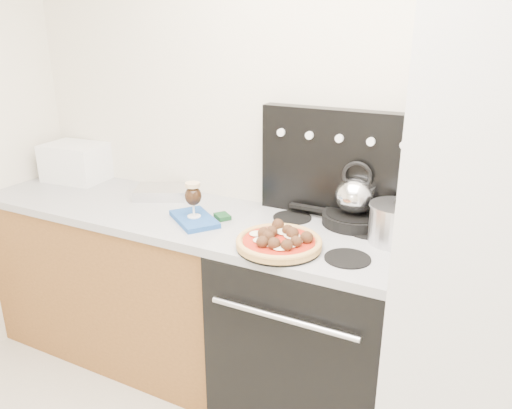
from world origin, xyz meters
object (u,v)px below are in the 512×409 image
Objects in this scene: tea_kettle at (356,192)px; beer_glass at (193,200)px; skillet at (354,219)px; stock_pot at (395,225)px; fridge at (499,267)px; toaster_oven at (76,162)px; base_cabinet at (129,279)px; pizza_pan at (279,247)px; stove_body at (313,333)px; pizza at (279,240)px; oven_mitt at (194,219)px.

beer_glass is at bearing -173.85° from tea_kettle.
skillet is 1.34× the size of stock_pot.
skillet is (-0.60, 0.23, -0.00)m from fridge.
stock_pot is (1.88, -0.10, -0.01)m from toaster_oven.
tea_kettle reaches higher than base_cabinet.
beer_glass reaches higher than base_cabinet.
pizza_pan is 0.44m from skillet.
toaster_oven reaches higher than beer_glass.
stove_body is at bearing -1.30° from base_cabinet.
tea_kettle is at bearing 63.87° from pizza.
oven_mitt is at bearing -159.20° from skillet.
tea_kettle is (0.19, 0.39, 0.12)m from pizza.
oven_mitt is (-0.59, -0.05, 0.47)m from stove_body.
skillet is 1.42× the size of tea_kettle.
beer_glass is at bearing 165.29° from pizza_pan.
pizza reaches higher than pizza_pan.
pizza reaches higher than stove_body.
skillet is 0.13m from tea_kettle.
toaster_oven is 1.53m from pizza.
base_cabinet is 0.71m from oven_mitt.
stove_body is 0.64m from stock_pot.
tea_kettle reaches higher than toaster_oven.
stock_pot reaches higher than pizza.
stove_body is at bearing 5.04° from oven_mitt.
stove_body is 0.56m from pizza.
pizza is at bearing -14.71° from oven_mitt.
tea_kettle is at bearing -4.69° from toaster_oven.
toaster_oven is 1.20× the size of skillet.
fridge is 8.92× the size of stock_pot.
toaster_oven is at bearing 166.18° from oven_mitt.
tea_kettle reaches higher than stock_pot.
toaster_oven is (-2.28, 0.22, 0.06)m from fridge.
pizza_pan is 1.59× the size of stock_pot.
toaster_oven is at bearing 165.88° from pizza_pan.
beer_glass reaches higher than stock_pot.
tea_kettle reaches higher than pizza.
pizza is 1.62× the size of stock_pot.
stock_pot is (0.30, 0.09, 0.56)m from stove_body.
pizza_pan is (-0.80, -0.16, -0.02)m from fridge.
skillet is at bearing 65.38° from stove_body.
oven_mitt is 0.10m from beer_glass.
skillet reaches higher than base_cabinet.
stove_body is at bearing -114.62° from skillet.
stock_pot is at bearing -44.34° from tea_kettle.
pizza_pan is at bearing -11.61° from base_cabinet.
pizza_pan is at bearing -145.48° from stock_pot.
base_cabinet is at bearing -24.53° from toaster_oven.
pizza_pan is at bearing -117.81° from stove_body.
beer_glass is at bearing -170.86° from stock_pot.
beer_glass is 0.52m from pizza_pan.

